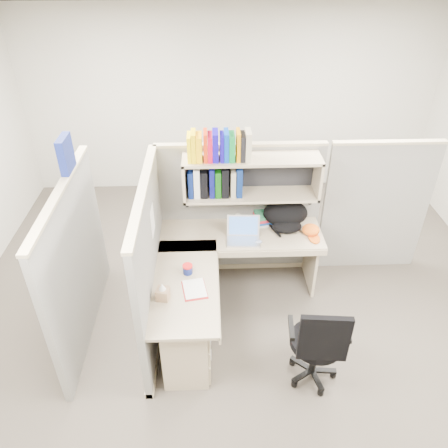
{
  "coord_description": "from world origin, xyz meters",
  "views": [
    {
      "loc": [
        -0.33,
        -3.25,
        3.44
      ],
      "look_at": [
        -0.2,
        0.25,
        1.07
      ],
      "focal_mm": 35.0,
      "sensor_mm": 36.0,
      "label": 1
    }
  ],
  "objects_px": {
    "backpack": "(286,216)",
    "task_chair": "(316,355)",
    "snack_canister": "(188,269)",
    "desk": "(204,311)",
    "laptop": "(243,232)"
  },
  "relations": [
    {
      "from": "backpack",
      "to": "task_chair",
      "type": "xyz_separation_m",
      "value": [
        0.08,
        -1.43,
        -0.53
      ]
    },
    {
      "from": "snack_canister",
      "to": "task_chair",
      "type": "distance_m",
      "value": 1.39
    },
    {
      "from": "snack_canister",
      "to": "backpack",
      "type": "bearing_deg",
      "value": 34.99
    },
    {
      "from": "task_chair",
      "to": "backpack",
      "type": "bearing_deg",
      "value": 93.12
    },
    {
      "from": "desk",
      "to": "snack_canister",
      "type": "xyz_separation_m",
      "value": [
        -0.15,
        0.22,
        0.34
      ]
    },
    {
      "from": "laptop",
      "to": "backpack",
      "type": "relative_size",
      "value": 0.71
    },
    {
      "from": "backpack",
      "to": "snack_canister",
      "type": "relative_size",
      "value": 5.06
    },
    {
      "from": "snack_canister",
      "to": "task_chair",
      "type": "relative_size",
      "value": 0.1
    },
    {
      "from": "desk",
      "to": "backpack",
      "type": "height_order",
      "value": "backpack"
    },
    {
      "from": "laptop",
      "to": "snack_canister",
      "type": "distance_m",
      "value": 0.75
    },
    {
      "from": "laptop",
      "to": "snack_canister",
      "type": "bearing_deg",
      "value": -135.82
    },
    {
      "from": "desk",
      "to": "backpack",
      "type": "distance_m",
      "value": 1.38
    },
    {
      "from": "task_chair",
      "to": "laptop",
      "type": "bearing_deg",
      "value": 115.23
    },
    {
      "from": "desk",
      "to": "snack_canister",
      "type": "relative_size",
      "value": 18.15
    },
    {
      "from": "desk",
      "to": "task_chair",
      "type": "height_order",
      "value": "task_chair"
    }
  ]
}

